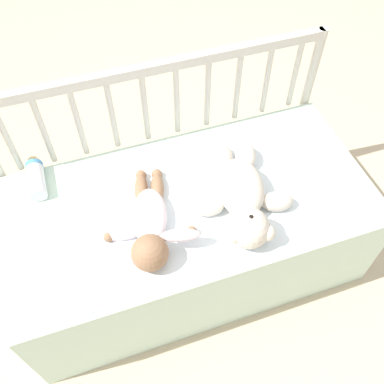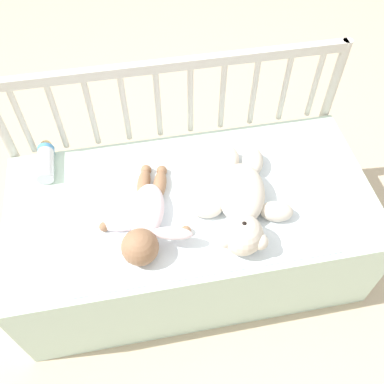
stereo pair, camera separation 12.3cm
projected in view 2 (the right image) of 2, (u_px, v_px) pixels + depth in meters
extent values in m
plane|color=#C6B293|center=(191.00, 258.00, 1.83)|extent=(12.00, 12.00, 0.00)
cube|color=silver|center=(191.00, 232.00, 1.66)|extent=(1.28, 0.63, 0.43)
cylinder|color=beige|center=(17.00, 161.00, 1.66)|extent=(0.04, 0.04, 0.76)
cylinder|color=beige|center=(322.00, 120.00, 1.80)|extent=(0.04, 0.04, 0.76)
cube|color=beige|center=(173.00, 65.00, 1.44)|extent=(1.25, 0.03, 0.04)
cylinder|color=beige|center=(22.00, 122.00, 1.51)|extent=(0.02, 0.02, 0.30)
cylinder|color=beige|center=(57.00, 117.00, 1.52)|extent=(0.02, 0.02, 0.30)
cylinder|color=beige|center=(91.00, 113.00, 1.54)|extent=(0.02, 0.02, 0.30)
cylinder|color=beige|center=(125.00, 109.00, 1.55)|extent=(0.02, 0.02, 0.30)
cylinder|color=beige|center=(158.00, 105.00, 1.57)|extent=(0.02, 0.02, 0.30)
cylinder|color=beige|center=(191.00, 101.00, 1.58)|extent=(0.02, 0.02, 0.30)
cylinder|color=beige|center=(222.00, 97.00, 1.59)|extent=(0.02, 0.02, 0.30)
cylinder|color=beige|center=(254.00, 93.00, 1.61)|extent=(0.02, 0.02, 0.30)
cylinder|color=beige|center=(285.00, 89.00, 1.62)|extent=(0.02, 0.02, 0.30)
cylinder|color=beige|center=(315.00, 85.00, 1.63)|extent=(0.02, 0.02, 0.30)
cube|color=white|center=(194.00, 207.00, 1.47)|extent=(0.86, 0.52, 0.01)
ellipsoid|color=silver|center=(242.00, 193.00, 1.44)|extent=(0.21, 0.28, 0.11)
sphere|color=silver|center=(242.00, 235.00, 1.33)|extent=(0.13, 0.13, 0.13)
sphere|color=tan|center=(243.00, 229.00, 1.30)|extent=(0.06, 0.06, 0.06)
sphere|color=black|center=(244.00, 224.00, 1.28)|extent=(0.02, 0.02, 0.02)
sphere|color=silver|center=(260.00, 242.00, 1.31)|extent=(0.05, 0.05, 0.05)
sphere|color=silver|center=(225.00, 240.00, 1.31)|extent=(0.05, 0.05, 0.05)
ellipsoid|color=silver|center=(277.00, 211.00, 1.42)|extent=(0.12, 0.09, 0.07)
ellipsoid|color=silver|center=(206.00, 208.00, 1.42)|extent=(0.12, 0.09, 0.07)
ellipsoid|color=silver|center=(253.00, 161.00, 1.55)|extent=(0.10, 0.14, 0.08)
ellipsoid|color=silver|center=(229.00, 160.00, 1.55)|extent=(0.10, 0.14, 0.08)
ellipsoid|color=white|center=(147.00, 211.00, 1.42)|extent=(0.17, 0.24, 0.07)
sphere|color=#936B4C|center=(140.00, 247.00, 1.31)|extent=(0.12, 0.12, 0.12)
ellipsoid|color=white|center=(172.00, 233.00, 1.32)|extent=(0.13, 0.07, 0.04)
ellipsoid|color=white|center=(116.00, 225.00, 1.40)|extent=(0.13, 0.07, 0.04)
sphere|color=#936B4C|center=(186.00, 231.00, 1.39)|extent=(0.03, 0.03, 0.03)
sphere|color=#936B4C|center=(104.00, 226.00, 1.40)|extent=(0.03, 0.03, 0.03)
ellipsoid|color=#936B4C|center=(160.00, 184.00, 1.50)|extent=(0.08, 0.14, 0.05)
ellipsoid|color=#936B4C|center=(144.00, 183.00, 1.50)|extent=(0.08, 0.14, 0.05)
sphere|color=#936B4C|center=(162.00, 171.00, 1.54)|extent=(0.04, 0.04, 0.04)
sphere|color=#936B4C|center=(146.00, 170.00, 1.54)|extent=(0.04, 0.04, 0.04)
cylinder|color=white|center=(46.00, 164.00, 1.55)|extent=(0.06, 0.14, 0.06)
cylinder|color=#4C99D8|center=(46.00, 150.00, 1.59)|extent=(0.06, 0.02, 0.06)
sphere|color=#EAC67F|center=(46.00, 146.00, 1.60)|extent=(0.04, 0.04, 0.04)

